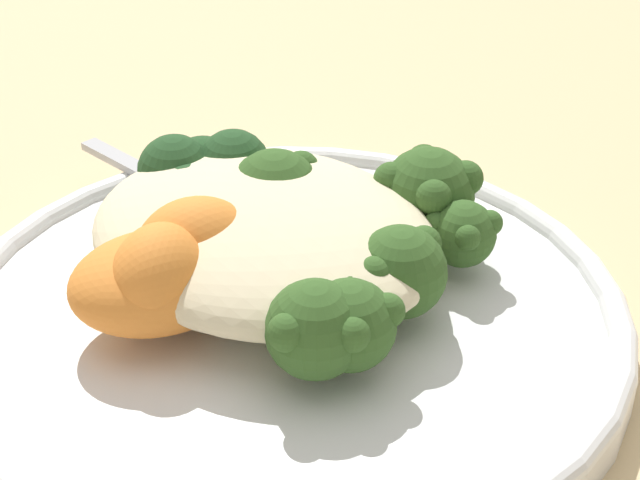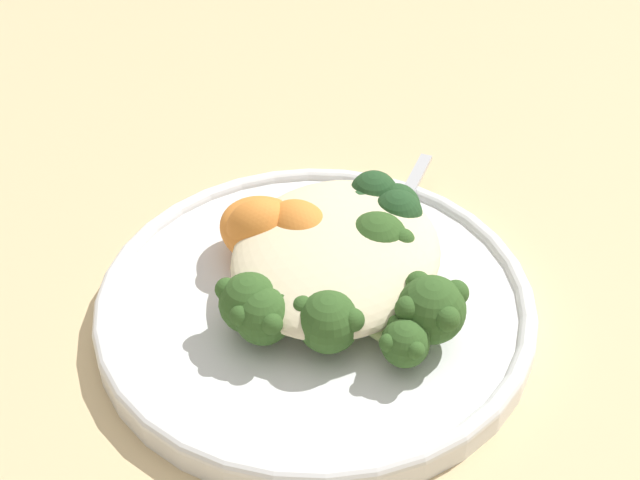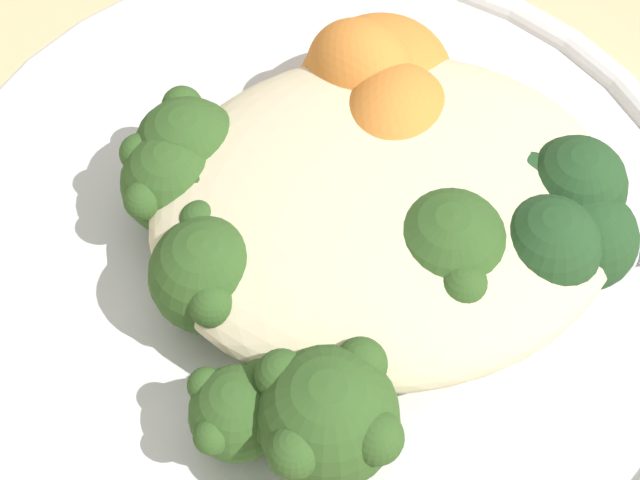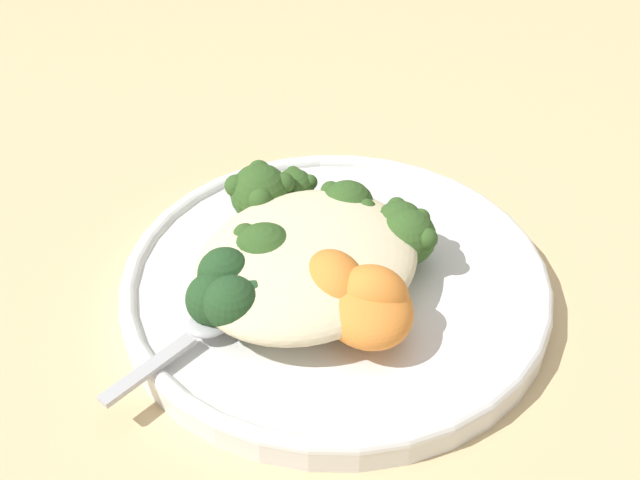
{
  "view_description": "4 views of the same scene",
  "coord_description": "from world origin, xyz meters",
  "px_view_note": "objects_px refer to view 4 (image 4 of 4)",
  "views": [
    {
      "loc": [
        0.26,
        -0.27,
        0.28
      ],
      "look_at": [
        0.02,
        -0.01,
        0.06
      ],
      "focal_mm": 60.0,
      "sensor_mm": 36.0,
      "label": 1
    },
    {
      "loc": [
        0.4,
        0.14,
        0.42
      ],
      "look_at": [
        -0.01,
        -0.01,
        0.06
      ],
      "focal_mm": 50.0,
      "sensor_mm": 36.0,
      "label": 2
    },
    {
      "loc": [
        0.04,
        0.2,
        0.33
      ],
      "look_at": [
        0.0,
        0.0,
        0.03
      ],
      "focal_mm": 60.0,
      "sensor_mm": 36.0,
      "label": 3
    },
    {
      "loc": [
        -0.35,
        -0.29,
        0.42
      ],
      "look_at": [
        -0.02,
        -0.01,
        0.06
      ],
      "focal_mm": 50.0,
      "sensor_mm": 36.0,
      "label": 4
    }
  ],
  "objects_px": {
    "broccoli_stalk_0": "(394,245)",
    "broccoli_stalk_3": "(304,212)",
    "broccoli_stalk_1": "(390,234)",
    "sweet_potato_chunk_0": "(372,298)",
    "sweet_potato_chunk_2": "(333,286)",
    "spoon": "(201,329)",
    "broccoli_stalk_4": "(266,200)",
    "plate": "(337,283)",
    "kale_tuft": "(236,292)",
    "broccoli_stalk_2": "(345,218)",
    "broccoli_stalk_5": "(282,249)",
    "broccoli_stalk_6": "(273,258)",
    "quinoa_mound": "(302,259)",
    "sweet_potato_chunk_1": "(364,305)"
  },
  "relations": [
    {
      "from": "broccoli_stalk_4",
      "to": "kale_tuft",
      "type": "height_order",
      "value": "same"
    },
    {
      "from": "broccoli_stalk_5",
      "to": "broccoli_stalk_2",
      "type": "bearing_deg",
      "value": -112.19
    },
    {
      "from": "broccoli_stalk_1",
      "to": "sweet_potato_chunk_2",
      "type": "xyz_separation_m",
      "value": [
        -0.07,
        -0.01,
        0.01
      ]
    },
    {
      "from": "broccoli_stalk_2",
      "to": "broccoli_stalk_5",
      "type": "relative_size",
      "value": 1.17
    },
    {
      "from": "broccoli_stalk_0",
      "to": "broccoli_stalk_5",
      "type": "height_order",
      "value": "broccoli_stalk_0"
    },
    {
      "from": "sweet_potato_chunk_0",
      "to": "sweet_potato_chunk_1",
      "type": "bearing_deg",
      "value": 151.64
    },
    {
      "from": "broccoli_stalk_1",
      "to": "plate",
      "type": "bearing_deg",
      "value": 164.66
    },
    {
      "from": "sweet_potato_chunk_1",
      "to": "broccoli_stalk_0",
      "type": "bearing_deg",
      "value": 20.02
    },
    {
      "from": "plate",
      "to": "sweet_potato_chunk_0",
      "type": "xyz_separation_m",
      "value": [
        -0.02,
        -0.05,
        0.03
      ]
    },
    {
      "from": "sweet_potato_chunk_0",
      "to": "broccoli_stalk_3",
      "type": "bearing_deg",
      "value": 64.0
    },
    {
      "from": "broccoli_stalk_3",
      "to": "broccoli_stalk_4",
      "type": "xyz_separation_m",
      "value": [
        -0.01,
        0.02,
        0.01
      ]
    },
    {
      "from": "broccoli_stalk_2",
      "to": "broccoli_stalk_4",
      "type": "height_order",
      "value": "broccoli_stalk_4"
    },
    {
      "from": "broccoli_stalk_3",
      "to": "sweet_potato_chunk_1",
      "type": "distance_m",
      "value": 0.11
    },
    {
      "from": "broccoli_stalk_0",
      "to": "broccoli_stalk_6",
      "type": "relative_size",
      "value": 1.18
    },
    {
      "from": "sweet_potato_chunk_0",
      "to": "sweet_potato_chunk_1",
      "type": "height_order",
      "value": "sweet_potato_chunk_0"
    },
    {
      "from": "broccoli_stalk_0",
      "to": "broccoli_stalk_5",
      "type": "distance_m",
      "value": 0.07
    },
    {
      "from": "broccoli_stalk_3",
      "to": "broccoli_stalk_5",
      "type": "relative_size",
      "value": 1.25
    },
    {
      "from": "spoon",
      "to": "plate",
      "type": "bearing_deg",
      "value": 165.84
    },
    {
      "from": "broccoli_stalk_3",
      "to": "kale_tuft",
      "type": "bearing_deg",
      "value": 138.31
    },
    {
      "from": "broccoli_stalk_0",
      "to": "broccoli_stalk_4",
      "type": "distance_m",
      "value": 0.1
    },
    {
      "from": "broccoli_stalk_1",
      "to": "broccoli_stalk_3",
      "type": "xyz_separation_m",
      "value": [
        -0.02,
        0.06,
        -0.0
      ]
    },
    {
      "from": "quinoa_mound",
      "to": "broccoli_stalk_0",
      "type": "xyz_separation_m",
      "value": [
        0.05,
        -0.04,
        -0.0
      ]
    },
    {
      "from": "broccoli_stalk_5",
      "to": "broccoli_stalk_6",
      "type": "bearing_deg",
      "value": 104.87
    },
    {
      "from": "broccoli_stalk_6",
      "to": "sweet_potato_chunk_2",
      "type": "distance_m",
      "value": 0.05
    },
    {
      "from": "plate",
      "to": "sweet_potato_chunk_2",
      "type": "height_order",
      "value": "sweet_potato_chunk_2"
    },
    {
      "from": "quinoa_mound",
      "to": "sweet_potato_chunk_1",
      "type": "bearing_deg",
      "value": -96.9
    },
    {
      "from": "broccoli_stalk_0",
      "to": "broccoli_stalk_3",
      "type": "relative_size",
      "value": 0.97
    },
    {
      "from": "plate",
      "to": "sweet_potato_chunk_2",
      "type": "distance_m",
      "value": 0.05
    },
    {
      "from": "broccoli_stalk_3",
      "to": "broccoli_stalk_4",
      "type": "height_order",
      "value": "broccoli_stalk_4"
    },
    {
      "from": "plate",
      "to": "sweet_potato_chunk_0",
      "type": "height_order",
      "value": "sweet_potato_chunk_0"
    },
    {
      "from": "broccoli_stalk_4",
      "to": "spoon",
      "type": "xyz_separation_m",
      "value": [
        -0.11,
        -0.04,
        -0.02
      ]
    },
    {
      "from": "broccoli_stalk_0",
      "to": "broccoli_stalk_3",
      "type": "xyz_separation_m",
      "value": [
        -0.01,
        0.07,
        -0.0
      ]
    },
    {
      "from": "broccoli_stalk_4",
      "to": "broccoli_stalk_5",
      "type": "xyz_separation_m",
      "value": [
        -0.03,
        -0.04,
        -0.01
      ]
    },
    {
      "from": "broccoli_stalk_4",
      "to": "spoon",
      "type": "height_order",
      "value": "broccoli_stalk_4"
    },
    {
      "from": "sweet_potato_chunk_2",
      "to": "spoon",
      "type": "bearing_deg",
      "value": 143.99
    },
    {
      "from": "kale_tuft",
      "to": "spoon",
      "type": "bearing_deg",
      "value": 166.81
    },
    {
      "from": "plate",
      "to": "broccoli_stalk_5",
      "type": "relative_size",
      "value": 3.33
    },
    {
      "from": "plate",
      "to": "broccoli_stalk_2",
      "type": "height_order",
      "value": "broccoli_stalk_2"
    },
    {
      "from": "plate",
      "to": "broccoli_stalk_2",
      "type": "bearing_deg",
      "value": 31.25
    },
    {
      "from": "broccoli_stalk_4",
      "to": "broccoli_stalk_2",
      "type": "bearing_deg",
      "value": -141.3
    },
    {
      "from": "broccoli_stalk_1",
      "to": "spoon",
      "type": "distance_m",
      "value": 0.14
    },
    {
      "from": "broccoli_stalk_2",
      "to": "broccoli_stalk_3",
      "type": "relative_size",
      "value": 0.94
    },
    {
      "from": "broccoli_stalk_1",
      "to": "broccoli_stalk_4",
      "type": "height_order",
      "value": "broccoli_stalk_4"
    },
    {
      "from": "broccoli_stalk_5",
      "to": "broccoli_stalk_1",
      "type": "bearing_deg",
      "value": -136.72
    },
    {
      "from": "sweet_potato_chunk_2",
      "to": "quinoa_mound",
      "type": "bearing_deg",
      "value": 74.97
    },
    {
      "from": "plate",
      "to": "broccoli_stalk_3",
      "type": "distance_m",
      "value": 0.06
    },
    {
      "from": "quinoa_mound",
      "to": "broccoli_stalk_1",
      "type": "bearing_deg",
      "value": -23.54
    },
    {
      "from": "broccoli_stalk_0",
      "to": "broccoli_stalk_4",
      "type": "relative_size",
      "value": 0.88
    },
    {
      "from": "broccoli_stalk_1",
      "to": "sweet_potato_chunk_0",
      "type": "bearing_deg",
      "value": -146.26
    },
    {
      "from": "broccoli_stalk_3",
      "to": "broccoli_stalk_5",
      "type": "bearing_deg",
      "value": 144.33
    }
  ]
}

